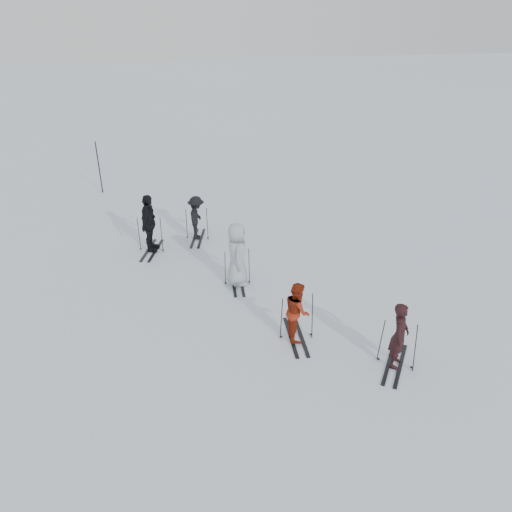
# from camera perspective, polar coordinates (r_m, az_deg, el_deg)

# --- Properties ---
(ground) EXTENTS (120.00, 120.00, 0.00)m
(ground) POSITION_cam_1_polar(r_m,az_deg,el_deg) (14.01, 0.78, -5.50)
(ground) COLOR silver
(ground) RESTS_ON ground
(skier_near_dark) EXTENTS (0.66, 0.72, 1.64)m
(skier_near_dark) POSITION_cam_1_polar(r_m,az_deg,el_deg) (11.86, 16.04, -8.81)
(skier_near_dark) COLOR black
(skier_near_dark) RESTS_ON ground
(skier_red) EXTENTS (0.63, 0.79, 1.55)m
(skier_red) POSITION_cam_1_polar(r_m,az_deg,el_deg) (12.35, 4.73, -6.36)
(skier_red) COLOR maroon
(skier_red) RESTS_ON ground
(skier_grey) EXTENTS (0.68, 0.98, 1.92)m
(skier_grey) POSITION_cam_1_polar(r_m,az_deg,el_deg) (14.49, -2.19, 0.10)
(skier_grey) COLOR #A6AAB0
(skier_grey) RESTS_ON ground
(skier_uphill_left) EXTENTS (0.79, 1.24, 1.96)m
(skier_uphill_left) POSITION_cam_1_polar(r_m,az_deg,el_deg) (16.79, -12.12, 3.58)
(skier_uphill_left) COLOR black
(skier_uphill_left) RESTS_ON ground
(skier_uphill_far) EXTENTS (0.79, 1.11, 1.55)m
(skier_uphill_far) POSITION_cam_1_polar(r_m,az_deg,el_deg) (17.49, -6.80, 4.28)
(skier_uphill_far) COLOR black
(skier_uphill_far) RESTS_ON ground
(skis_near_dark) EXTENTS (1.92, 1.70, 1.25)m
(skis_near_dark) POSITION_cam_1_polar(r_m,az_deg,el_deg) (11.98, 15.92, -9.58)
(skis_near_dark) COLOR black
(skis_near_dark) RESTS_ON ground
(skis_red) EXTENTS (1.79, 1.02, 1.27)m
(skis_red) POSITION_cam_1_polar(r_m,az_deg,el_deg) (12.42, 4.70, -6.89)
(skis_red) COLOR black
(skis_red) RESTS_ON ground
(skis_grey) EXTENTS (1.64, 0.95, 1.16)m
(skis_grey) POSITION_cam_1_polar(r_m,az_deg,el_deg) (14.67, -2.17, -1.22)
(skis_grey) COLOR black
(skis_grey) RESTS_ON ground
(skis_uphill_left) EXTENTS (1.92, 1.38, 1.26)m
(skis_uphill_left) POSITION_cam_1_polar(r_m,az_deg,el_deg) (16.94, -12.00, 2.50)
(skis_uphill_left) COLOR black
(skis_uphill_left) RESTS_ON ground
(skis_uphill_far) EXTENTS (1.79, 1.22, 1.19)m
(skis_uphill_far) POSITION_cam_1_polar(r_m,az_deg,el_deg) (17.56, -6.77, 3.74)
(skis_uphill_far) COLOR black
(skis_uphill_far) RESTS_ON ground
(piste_marker) EXTENTS (0.07, 0.07, 2.25)m
(piste_marker) POSITION_cam_1_polar(r_m,az_deg,el_deg) (22.65, -17.50, 9.63)
(piste_marker) COLOR black
(piste_marker) RESTS_ON ground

